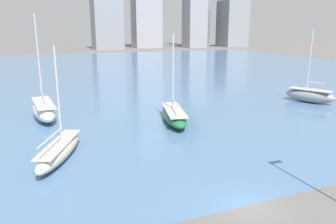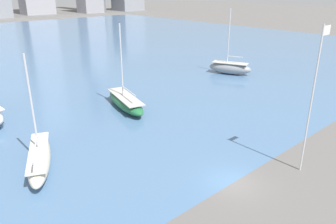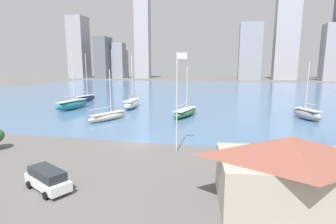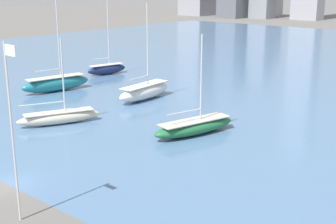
{
  "view_description": "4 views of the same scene",
  "coord_description": "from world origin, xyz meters",
  "px_view_note": "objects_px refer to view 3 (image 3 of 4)",
  "views": [
    {
      "loc": [
        -11.97,
        -15.47,
        11.04
      ],
      "look_at": [
        -0.12,
        13.02,
        3.18
      ],
      "focal_mm": 35.0,
      "sensor_mm": 36.0,
      "label": 1
    },
    {
      "loc": [
        -18.73,
        -13.1,
        14.63
      ],
      "look_at": [
        3.63,
        11.86,
        1.68
      ],
      "focal_mm": 35.0,
      "sensor_mm": 36.0,
      "label": 2
    },
    {
      "loc": [
        11.37,
        -33.16,
        10.48
      ],
      "look_at": [
        2.41,
        8.02,
        2.94
      ],
      "focal_mm": 28.0,
      "sensor_mm": 36.0,
      "label": 3
    },
    {
      "loc": [
        31.96,
        -17.78,
        15.56
      ],
      "look_at": [
        2.07,
        17.19,
        2.73
      ],
      "focal_mm": 50.0,
      "sensor_mm": 36.0,
      "label": 4
    }
  ],
  "objects_px": {
    "sailboat_teal": "(72,105)",
    "parked_suv_white": "(47,179)",
    "sailboat_white": "(132,104)",
    "sailboat_gray": "(307,114)",
    "sailboat_green": "(185,112)",
    "sailboat_cream": "(108,116)",
    "sailboat_navy": "(86,98)",
    "boat_shed": "(289,173)",
    "flag_pole": "(177,99)"
  },
  "relations": [
    {
      "from": "sailboat_gray",
      "to": "sailboat_navy",
      "type": "height_order",
      "value": "sailboat_navy"
    },
    {
      "from": "sailboat_teal",
      "to": "parked_suv_white",
      "type": "height_order",
      "value": "sailboat_teal"
    },
    {
      "from": "sailboat_gray",
      "to": "parked_suv_white",
      "type": "distance_m",
      "value": 47.67
    },
    {
      "from": "boat_shed",
      "to": "sailboat_cream",
      "type": "bearing_deg",
      "value": 128.83
    },
    {
      "from": "sailboat_green",
      "to": "sailboat_cream",
      "type": "bearing_deg",
      "value": -138.63
    },
    {
      "from": "flag_pole",
      "to": "sailboat_teal",
      "type": "xyz_separation_m",
      "value": [
        -30.17,
        25.28,
        -5.34
      ]
    },
    {
      "from": "flag_pole",
      "to": "sailboat_teal",
      "type": "relative_size",
      "value": 0.74
    },
    {
      "from": "sailboat_gray",
      "to": "sailboat_white",
      "type": "xyz_separation_m",
      "value": [
        -38.3,
        5.79,
        0.02
      ]
    },
    {
      "from": "boat_shed",
      "to": "parked_suv_white",
      "type": "height_order",
      "value": "boat_shed"
    },
    {
      "from": "sailboat_teal",
      "to": "sailboat_navy",
      "type": "relative_size",
      "value": 1.17
    },
    {
      "from": "sailboat_navy",
      "to": "flag_pole",
      "type": "bearing_deg",
      "value": -36.75
    },
    {
      "from": "parked_suv_white",
      "to": "sailboat_white",
      "type": "bearing_deg",
      "value": 38.07
    },
    {
      "from": "parked_suv_white",
      "to": "sailboat_green",
      "type": "bearing_deg",
      "value": 16.77
    },
    {
      "from": "sailboat_gray",
      "to": "parked_suv_white",
      "type": "height_order",
      "value": "sailboat_gray"
    },
    {
      "from": "sailboat_gray",
      "to": "parked_suv_white",
      "type": "bearing_deg",
      "value": -152.7
    },
    {
      "from": "sailboat_white",
      "to": "parked_suv_white",
      "type": "xyz_separation_m",
      "value": [
        7.98,
        -42.58,
        -0.1
      ]
    },
    {
      "from": "flag_pole",
      "to": "sailboat_cream",
      "type": "bearing_deg",
      "value": 136.58
    },
    {
      "from": "sailboat_teal",
      "to": "sailboat_navy",
      "type": "height_order",
      "value": "sailboat_teal"
    },
    {
      "from": "sailboat_green",
      "to": "parked_suv_white",
      "type": "height_order",
      "value": "sailboat_green"
    },
    {
      "from": "flag_pole",
      "to": "sailboat_cream",
      "type": "relative_size",
      "value": 1.25
    },
    {
      "from": "sailboat_white",
      "to": "sailboat_cream",
      "type": "height_order",
      "value": "sailboat_white"
    },
    {
      "from": "sailboat_cream",
      "to": "sailboat_teal",
      "type": "bearing_deg",
      "value": 168.84
    },
    {
      "from": "sailboat_teal",
      "to": "sailboat_green",
      "type": "relative_size",
      "value": 1.55
    },
    {
      "from": "boat_shed",
      "to": "sailboat_teal",
      "type": "xyz_separation_m",
      "value": [
        -40.49,
        36.36,
        -1.55
      ]
    },
    {
      "from": "flag_pole",
      "to": "sailboat_navy",
      "type": "xyz_separation_m",
      "value": [
        -34.17,
        38.91,
        -5.51
      ]
    },
    {
      "from": "sailboat_gray",
      "to": "sailboat_white",
      "type": "relative_size",
      "value": 0.87
    },
    {
      "from": "sailboat_navy",
      "to": "sailboat_white",
      "type": "relative_size",
      "value": 1.08
    },
    {
      "from": "boat_shed",
      "to": "parked_suv_white",
      "type": "xyz_separation_m",
      "value": [
        -19.24,
        -1.32,
        -1.73
      ]
    },
    {
      "from": "parked_suv_white",
      "to": "sailboat_gray",
      "type": "bearing_deg",
      "value": -12.03
    },
    {
      "from": "sailboat_navy",
      "to": "sailboat_cream",
      "type": "height_order",
      "value": "sailboat_navy"
    },
    {
      "from": "flag_pole",
      "to": "sailboat_teal",
      "type": "bearing_deg",
      "value": 140.04
    },
    {
      "from": "sailboat_white",
      "to": "sailboat_gray",
      "type": "bearing_deg",
      "value": -12.53
    },
    {
      "from": "sailboat_gray",
      "to": "sailboat_cream",
      "type": "distance_m",
      "value": 38.73
    },
    {
      "from": "sailboat_white",
      "to": "flag_pole",
      "type": "bearing_deg",
      "value": -64.7
    },
    {
      "from": "sailboat_gray",
      "to": "flag_pole",
      "type": "bearing_deg",
      "value": -154.47
    },
    {
      "from": "flag_pole",
      "to": "sailboat_cream",
      "type": "xyz_separation_m",
      "value": [
        -16.27,
        15.39,
        -5.72
      ]
    },
    {
      "from": "sailboat_navy",
      "to": "sailboat_cream",
      "type": "bearing_deg",
      "value": -40.76
    },
    {
      "from": "boat_shed",
      "to": "sailboat_white",
      "type": "height_order",
      "value": "sailboat_white"
    },
    {
      "from": "sailboat_navy",
      "to": "parked_suv_white",
      "type": "bearing_deg",
      "value": -51.84
    },
    {
      "from": "sailboat_navy",
      "to": "parked_suv_white",
      "type": "xyz_separation_m",
      "value": [
        25.26,
        -51.31,
        -0.01
      ]
    },
    {
      "from": "sailboat_navy",
      "to": "sailboat_cream",
      "type": "xyz_separation_m",
      "value": [
        17.91,
        -23.52,
        -0.21
      ]
    },
    {
      "from": "sailboat_teal",
      "to": "parked_suv_white",
      "type": "relative_size",
      "value": 3.16
    },
    {
      "from": "sailboat_white",
      "to": "sailboat_navy",
      "type": "bearing_deg",
      "value": 149.27
    },
    {
      "from": "sailboat_gray",
      "to": "sailboat_navy",
      "type": "relative_size",
      "value": 0.8
    },
    {
      "from": "sailboat_teal",
      "to": "sailboat_white",
      "type": "distance_m",
      "value": 14.15
    },
    {
      "from": "flag_pole",
      "to": "sailboat_white",
      "type": "bearing_deg",
      "value": 119.24
    },
    {
      "from": "flag_pole",
      "to": "sailboat_gray",
      "type": "bearing_deg",
      "value": 48.74
    },
    {
      "from": "sailboat_teal",
      "to": "sailboat_white",
      "type": "height_order",
      "value": "sailboat_teal"
    },
    {
      "from": "sailboat_teal",
      "to": "sailboat_white",
      "type": "bearing_deg",
      "value": 30.62
    },
    {
      "from": "sailboat_green",
      "to": "sailboat_cream",
      "type": "height_order",
      "value": "sailboat_green"
    }
  ]
}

